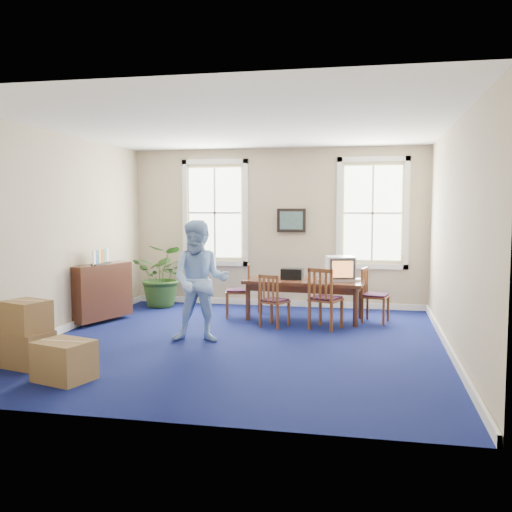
% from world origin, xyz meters
% --- Properties ---
extents(floor, '(6.50, 6.50, 0.00)m').
position_xyz_m(floor, '(0.00, 0.00, 0.00)').
color(floor, navy).
rests_on(floor, ground).
extents(ceiling, '(6.50, 6.50, 0.00)m').
position_xyz_m(ceiling, '(0.00, 0.00, 3.20)').
color(ceiling, white).
rests_on(ceiling, ground).
extents(wall_back, '(6.50, 0.00, 6.50)m').
position_xyz_m(wall_back, '(0.00, 3.25, 1.60)').
color(wall_back, tan).
rests_on(wall_back, ground).
extents(wall_front, '(6.50, 0.00, 6.50)m').
position_xyz_m(wall_front, '(0.00, -3.25, 1.60)').
color(wall_front, tan).
rests_on(wall_front, ground).
extents(wall_left, '(0.00, 6.50, 6.50)m').
position_xyz_m(wall_left, '(-3.00, 0.00, 1.60)').
color(wall_left, tan).
rests_on(wall_left, ground).
extents(wall_right, '(0.00, 6.50, 6.50)m').
position_xyz_m(wall_right, '(3.00, 0.00, 1.60)').
color(wall_right, tan).
rests_on(wall_right, ground).
extents(baseboard_back, '(6.00, 0.04, 0.12)m').
position_xyz_m(baseboard_back, '(0.00, 3.22, 0.06)').
color(baseboard_back, white).
rests_on(baseboard_back, ground).
extents(baseboard_left, '(0.04, 6.50, 0.12)m').
position_xyz_m(baseboard_left, '(-2.97, 0.00, 0.06)').
color(baseboard_left, white).
rests_on(baseboard_left, ground).
extents(baseboard_right, '(0.04, 6.50, 0.12)m').
position_xyz_m(baseboard_right, '(2.97, 0.00, 0.06)').
color(baseboard_right, white).
rests_on(baseboard_right, ground).
extents(window_left, '(1.40, 0.12, 2.20)m').
position_xyz_m(window_left, '(-1.30, 3.23, 1.90)').
color(window_left, white).
rests_on(window_left, ground).
extents(window_right, '(1.40, 0.12, 2.20)m').
position_xyz_m(window_right, '(1.90, 3.23, 1.90)').
color(window_right, white).
rests_on(window_right, ground).
extents(wall_picture, '(0.58, 0.06, 0.48)m').
position_xyz_m(wall_picture, '(0.30, 3.20, 1.75)').
color(wall_picture, black).
rests_on(wall_picture, ground).
extents(conference_table, '(2.19, 1.16, 0.72)m').
position_xyz_m(conference_table, '(0.73, 1.92, 0.36)').
color(conference_table, '#4A2517').
rests_on(conference_table, ground).
extents(crt_tv, '(0.58, 0.61, 0.43)m').
position_xyz_m(crt_tv, '(1.35, 1.97, 0.93)').
color(crt_tv, '#B7B7BC').
rests_on(crt_tv, conference_table).
extents(game_console, '(0.15, 0.18, 0.05)m').
position_xyz_m(game_console, '(1.64, 1.92, 0.74)').
color(game_console, white).
rests_on(game_console, conference_table).
extents(equipment_bag, '(0.40, 0.27, 0.19)m').
position_xyz_m(equipment_bag, '(0.49, 1.97, 0.81)').
color(equipment_bag, black).
rests_on(equipment_bag, conference_table).
extents(chair_near_left, '(0.53, 0.53, 0.90)m').
position_xyz_m(chair_near_left, '(0.30, 1.20, 0.45)').
color(chair_near_left, brown).
rests_on(chair_near_left, ground).
extents(chair_near_right, '(0.60, 0.60, 1.03)m').
position_xyz_m(chair_near_right, '(1.16, 1.20, 0.51)').
color(chair_near_right, brown).
rests_on(chair_near_right, ground).
extents(chair_end_left, '(0.52, 0.52, 0.98)m').
position_xyz_m(chair_end_left, '(-0.52, 1.92, 0.49)').
color(chair_end_left, brown).
rests_on(chair_end_left, ground).
extents(chair_end_right, '(0.52, 0.52, 0.95)m').
position_xyz_m(chair_end_right, '(1.98, 1.92, 0.48)').
color(chair_end_right, brown).
rests_on(chair_end_right, ground).
extents(man, '(0.97, 0.80, 1.83)m').
position_xyz_m(man, '(-0.62, -0.07, 0.91)').
color(man, '#9AC3FA').
rests_on(man, ground).
extents(credenza, '(0.72, 1.27, 0.96)m').
position_xyz_m(credenza, '(-2.75, 0.95, 0.48)').
color(credenza, '#4A2517').
rests_on(credenza, ground).
extents(brochure_rack, '(0.28, 0.62, 0.27)m').
position_xyz_m(brochure_rack, '(-2.73, 0.95, 1.10)').
color(brochure_rack, '#99999E').
rests_on(brochure_rack, credenza).
extents(potted_plant, '(1.15, 1.00, 1.27)m').
position_xyz_m(potted_plant, '(-2.23, 2.66, 0.63)').
color(potted_plant, '#284B1B').
rests_on(potted_plant, ground).
extents(cardboard_boxes, '(1.93, 1.93, 0.89)m').
position_xyz_m(cardboard_boxes, '(-2.17, -1.69, 0.45)').
color(cardboard_boxes, olive).
rests_on(cardboard_boxes, ground).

